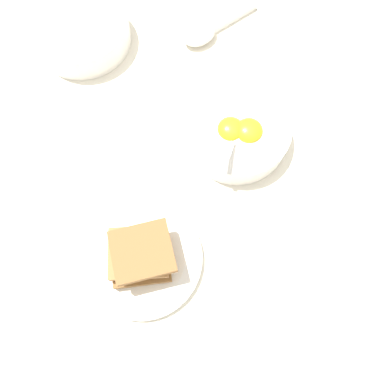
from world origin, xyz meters
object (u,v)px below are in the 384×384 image
at_px(soup_spoon, 206,30).
at_px(congee_bowl, 81,31).
at_px(egg_bowl, 237,131).
at_px(toast_plate, 143,258).
at_px(toast_sandwich, 141,254).

relative_size(soup_spoon, congee_bowl, 0.93).
distance_m(egg_bowl, toast_plate, 0.25).
relative_size(toast_plate, congee_bowl, 1.02).
bearing_deg(toast_plate, egg_bowl, 130.07).
xyz_separation_m(toast_plate, toast_sandwich, (-0.00, 0.00, 0.04)).
bearing_deg(congee_bowl, toast_plate, 3.42).
relative_size(toast_sandwich, congee_bowl, 0.55).
relative_size(egg_bowl, toast_plate, 0.95).
bearing_deg(egg_bowl, toast_plate, -49.93).
xyz_separation_m(toast_plate, congee_bowl, (-0.41, -0.02, 0.02)).
bearing_deg(toast_sandwich, congee_bowl, -176.45).
distance_m(toast_plate, congee_bowl, 0.42).
xyz_separation_m(egg_bowl, toast_plate, (0.16, -0.19, -0.02)).
bearing_deg(congee_bowl, toast_sandwich, 3.55).
bearing_deg(soup_spoon, congee_bowl, -100.85).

